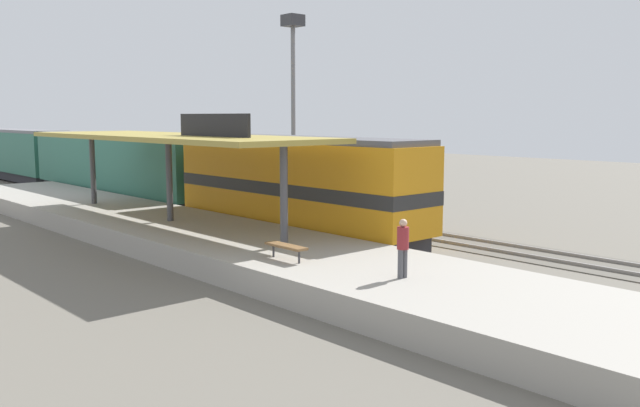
{
  "coord_description": "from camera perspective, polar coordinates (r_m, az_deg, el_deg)",
  "views": [
    {
      "loc": [
        -19.4,
        -26.28,
        5.49
      ],
      "look_at": [
        -1.38,
        -6.34,
        2.0
      ],
      "focal_mm": 37.71,
      "sensor_mm": 36.0,
      "label": 1
    }
  ],
  "objects": [
    {
      "name": "track_far",
      "position": [
        36.0,
        0.3,
        -1.32
      ],
      "size": [
        3.2,
        110.0,
        0.16
      ],
      "color": "#565249",
      "rests_on": "ground"
    },
    {
      "name": "passenger_carriage_rear",
      "position": [
        64.99,
        -24.74,
        3.92
      ],
      "size": [
        2.9,
        20.0,
        4.24
      ],
      "color": "#28282D",
      "rests_on": "track_near"
    },
    {
      "name": "freight_car",
      "position": [
        37.51,
        -2.1,
        2.01
      ],
      "size": [
        2.8,
        12.0,
        3.54
      ],
      "color": "#28282D",
      "rests_on": "track_far"
    },
    {
      "name": "locomotive",
      "position": [
        30.35,
        -2.12,
        1.57
      ],
      "size": [
        2.93,
        14.43,
        4.44
      ],
      "color": "#28282D",
      "rests_on": "track_near"
    },
    {
      "name": "person_waiting",
      "position": [
        19.28,
        7.04,
        -3.53
      ],
      "size": [
        0.34,
        0.34,
        1.71
      ],
      "color": "#4C4C51",
      "rests_on": "platform"
    },
    {
      "name": "track_near",
      "position": [
        33.12,
        -5.59,
        -2.12
      ],
      "size": [
        3.2,
        110.0,
        0.16
      ],
      "color": "#565249",
      "rests_on": "ground"
    },
    {
      "name": "passenger_carriage_front",
      "position": [
        45.6,
        -16.84,
        3.09
      ],
      "size": [
        2.9,
        20.0,
        4.24
      ],
      "color": "#28282D",
      "rests_on": "track_near"
    },
    {
      "name": "platform",
      "position": [
        30.58,
        -12.55,
        -2.27
      ],
      "size": [
        6.0,
        44.0,
        0.9
      ],
      "primitive_type": "cube",
      "color": "#9E998E",
      "rests_on": "ground"
    },
    {
      "name": "ground_plane",
      "position": [
        34.33,
        -2.91,
        -1.81
      ],
      "size": [
        120.0,
        120.0,
        0.0
      ],
      "primitive_type": "plane",
      "color": "#666056"
    },
    {
      "name": "platform_bench",
      "position": [
        21.63,
        -2.91,
        -3.66
      ],
      "size": [
        0.44,
        1.7,
        0.5
      ],
      "color": "#333338",
      "rests_on": "platform"
    },
    {
      "name": "light_mast",
      "position": [
        42.55,
        -2.3,
        11.31
      ],
      "size": [
        1.1,
        1.1,
        11.7
      ],
      "color": "slate",
      "rests_on": "ground"
    },
    {
      "name": "station_canopy",
      "position": [
        30.09,
        -12.68,
        5.4
      ],
      "size": [
        5.2,
        18.0,
        4.7
      ],
      "color": "#47474C",
      "rests_on": "platform"
    }
  ]
}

